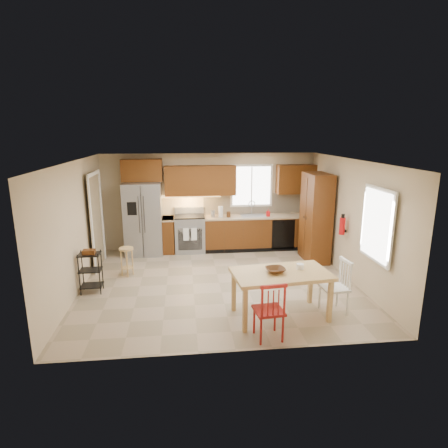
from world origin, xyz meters
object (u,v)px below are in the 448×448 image
Objects in this scene: refrigerator at (144,219)px; fire_extinguisher at (342,226)px; pantry at (316,217)px; bar_stool at (127,262)px; utility_cart at (91,272)px; soap_bottle at (268,213)px; range_stove at (190,234)px; chair_white at (334,287)px; table_bowl at (275,273)px; chair_red at (269,309)px; dining_table at (280,295)px; table_jar at (300,268)px.

refrigerator reaches higher than fire_extinguisher.
bar_stool is at bearing -172.64° from pantry.
pantry reaches higher than utility_cart.
soap_bottle is 0.53× the size of fire_extinguisher.
range_stove is 0.99× the size of chair_white.
table_bowl is (1.33, -3.72, 0.32)m from range_stove.
soap_bottle reaches higher than bar_stool.
chair_white is at bearing -116.07° from fire_extinguisher.
soap_bottle is 3.70m from table_bowl.
fire_extinguisher is 0.39× the size of chair_red.
table_bowl is at bearing 173.88° from dining_table.
table_bowl is 0.52× the size of bar_stool.
fire_extinguisher is at bearing -32.62° from range_stove.
pantry reaches higher than refrigerator.
refrigerator is 0.87× the size of pantry.
chair_red is at bearing -34.33° from utility_cart.
table_bowl is 0.46m from table_jar.
utility_cart is (-3.38, 1.35, 0.02)m from dining_table.
dining_table is 2.55× the size of bar_stool.
soap_bottle reaches higher than chair_white.
chair_red is at bearing -124.42° from dining_table.
soap_bottle reaches higher than range_stove.
table_jar is at bearing -94.06° from soap_bottle.
table_jar is at bearing -114.52° from pantry.
soap_bottle is 2.27m from fire_extinguisher.
soap_bottle is (3.18, -0.02, 0.09)m from refrigerator.
chair_red is 3.75m from bar_stool.
dining_table is at bearing -32.64° from bar_stool.
dining_table is (-1.75, -1.68, -0.71)m from fire_extinguisher.
refrigerator is 4.76m from fire_extinguisher.
refrigerator is at bearing -177.01° from range_stove.
table_jar is (0.35, 0.10, 0.43)m from dining_table.
utility_cart is at bearing 152.12° from dining_table.
fire_extinguisher is 4.66m from bar_stool.
fire_extinguisher is 0.44× the size of utility_cart.
chair_white reaches higher than range_stove.
chair_white is at bearing -17.62° from utility_cart.
soap_bottle is 3.78m from bar_stool.
range_stove reaches higher than dining_table.
table_bowl is 3.57m from utility_cart.
utility_cart is (-3.98, -2.28, -0.59)m from soap_bottle.
fire_extinguisher reaches higher than utility_cart.
soap_bottle is at bearing 79.13° from table_bowl.
utility_cart reaches higher than bar_stool.
chair_red is at bearing -62.61° from refrigerator.
range_stove is 1.48× the size of bar_stool.
chair_red is at bearing 112.18° from chair_white.
utility_cart is at bearing -176.30° from fire_extinguisher.
soap_bottle is at bearing 120.53° from fire_extinguisher.
chair_white is 1.50× the size of bar_stool.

